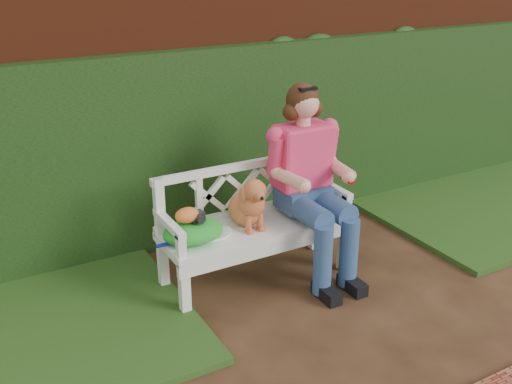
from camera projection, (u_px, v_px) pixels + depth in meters
ground at (361, 309)px, 4.40m from camera, size 60.00×60.00×0.00m
brick_wall at (239, 107)px, 5.52m from camera, size 10.00×0.30×2.20m
ivy_hedge at (251, 139)px, 5.43m from camera, size 10.00×0.18×1.70m
grass_right at (490, 201)px, 6.20m from camera, size 2.60×2.00×0.05m
garden_bench at (256, 252)px, 4.73m from camera, size 1.61×0.70×0.48m
seated_woman at (306, 179)px, 4.70m from camera, size 0.92×1.05×1.57m
dog at (248, 201)px, 4.53m from camera, size 0.36×0.44×0.42m
tennis_racket at (208, 234)px, 4.44m from camera, size 0.67×0.42×0.03m
green_bag at (193, 231)px, 4.35m from camera, size 0.49×0.40×0.16m
camera_item at (197, 216)px, 4.31m from camera, size 0.12×0.09×0.07m
baseball_glove at (187, 215)px, 4.28m from camera, size 0.19×0.15×0.11m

